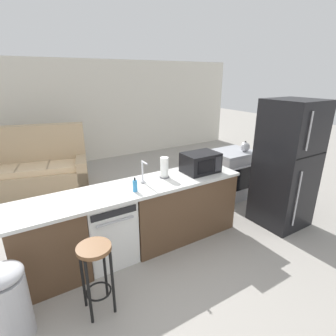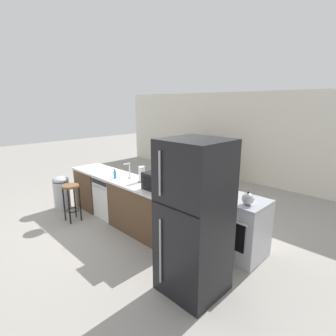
# 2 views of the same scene
# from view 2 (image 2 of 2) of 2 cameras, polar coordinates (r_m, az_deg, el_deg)

# --- Properties ---
(ground_plane) EXTENTS (24.00, 24.00, 0.00)m
(ground_plane) POSITION_cam_2_polar(r_m,az_deg,el_deg) (5.50, -10.30, -10.79)
(ground_plane) COLOR gray
(wall_back) EXTENTS (10.00, 0.06, 2.60)m
(wall_back) POSITION_cam_2_polar(r_m,az_deg,el_deg) (8.05, 16.03, 6.41)
(wall_back) COLOR silver
(wall_back) RESTS_ON ground_plane
(kitchen_counter) EXTENTS (2.94, 0.66, 0.90)m
(kitchen_counter) POSITION_cam_2_polar(r_m,az_deg,el_deg) (5.16, -8.97, -7.40)
(kitchen_counter) COLOR brown
(kitchen_counter) RESTS_ON ground_plane
(dishwasher) EXTENTS (0.58, 0.61, 0.84)m
(dishwasher) POSITION_cam_2_polar(r_m,az_deg,el_deg) (5.54, -11.99, -6.01)
(dishwasher) COLOR white
(dishwasher) RESTS_ON ground_plane
(stove_range) EXTENTS (0.76, 0.68, 0.90)m
(stove_range) POSITION_cam_2_polar(r_m,az_deg,el_deg) (4.22, 15.25, -12.31)
(stove_range) COLOR #B7B7BC
(stove_range) RESTS_ON ground_plane
(refrigerator) EXTENTS (0.72, 0.73, 1.90)m
(refrigerator) POSITION_cam_2_polar(r_m,az_deg,el_deg) (3.18, 5.70, -10.94)
(refrigerator) COLOR black
(refrigerator) RESTS_ON ground_plane
(microwave) EXTENTS (0.50, 0.37, 0.28)m
(microwave) POSITION_cam_2_polar(r_m,az_deg,el_deg) (4.28, -1.94, -2.95)
(microwave) COLOR black
(microwave) RESTS_ON kitchen_counter
(sink_faucet) EXTENTS (0.07, 0.18, 0.30)m
(sink_faucet) POSITION_cam_2_polar(r_m,az_deg,el_deg) (4.97, -8.48, -0.80)
(sink_faucet) COLOR silver
(sink_faucet) RESTS_ON kitchen_counter
(paper_towel_roll) EXTENTS (0.14, 0.14, 0.28)m
(paper_towel_roll) POSITION_cam_2_polar(r_m,az_deg,el_deg) (4.73, -5.75, -1.39)
(paper_towel_roll) COLOR #4C4C51
(paper_towel_roll) RESTS_ON kitchen_counter
(soap_bottle) EXTENTS (0.06, 0.06, 0.18)m
(soap_bottle) POSITION_cam_2_polar(r_m,az_deg,el_deg) (5.04, -11.47, -1.40)
(soap_bottle) COLOR #338CCC
(soap_bottle) RESTS_ON kitchen_counter
(kettle) EXTENTS (0.21, 0.17, 0.19)m
(kettle) POSITION_cam_2_polar(r_m,az_deg,el_deg) (3.84, 17.01, -6.45)
(kettle) COLOR #B2B2B7
(kettle) RESTS_ON stove_range
(bar_stool) EXTENTS (0.32, 0.32, 0.74)m
(bar_stool) POSITION_cam_2_polar(r_m,az_deg,el_deg) (5.48, -20.31, -5.54)
(bar_stool) COLOR brown
(bar_stool) RESTS_ON ground_plane
(trash_bin) EXTENTS (0.35, 0.35, 0.74)m
(trash_bin) POSITION_cam_2_polar(r_m,az_deg,el_deg) (6.22, -22.15, -4.94)
(trash_bin) COLOR #B7B7BC
(trash_bin) RESTS_ON ground_plane
(couch) EXTENTS (2.16, 1.35, 1.27)m
(couch) POSITION_cam_2_polar(r_m,az_deg,el_deg) (7.75, 3.91, -0.17)
(couch) COLOR tan
(couch) RESTS_ON ground_plane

